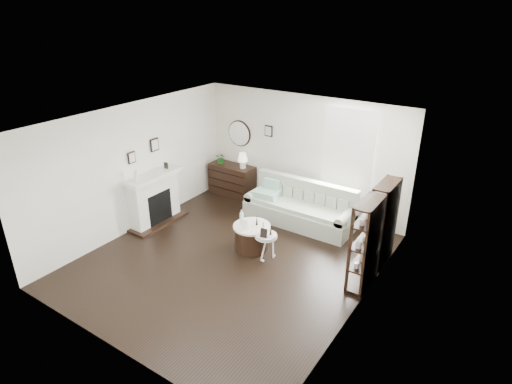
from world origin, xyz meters
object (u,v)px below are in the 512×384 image
Objects in this scene: sofa at (300,209)px; pedestal_table at (266,236)px; drum_table at (252,237)px; dresser at (232,180)px.

pedestal_table is (0.15, -1.65, 0.16)m from sofa.
sofa reaches higher than drum_table.
sofa reaches higher than pedestal_table.
pedestal_table is (0.42, -0.14, 0.21)m from drum_table.
drum_table is at bearing 161.47° from pedestal_table.
drum_table is at bearing -100.11° from sofa.
dresser is at bearing 134.94° from drum_table.
drum_table reaches higher than pedestal_table.
sofa is 1.53m from drum_table.
drum_table is (1.90, -1.90, -0.13)m from dresser.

